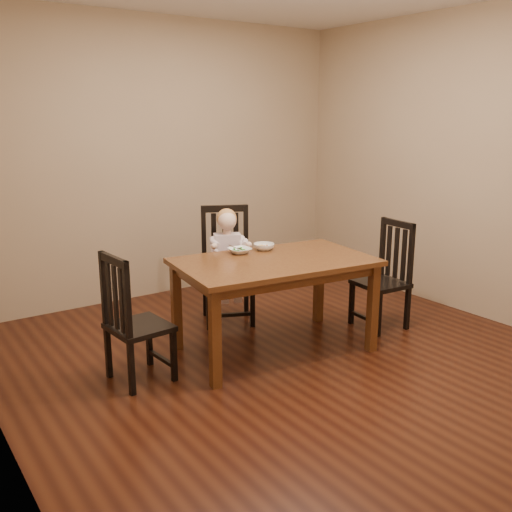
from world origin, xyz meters
TOP-DOWN VIEW (x-y plane):
  - room at (0.00, 0.00)m, footprint 4.01×4.01m
  - dining_table at (0.01, 0.15)m, footprint 1.55×1.04m
  - chair_child at (0.07, 0.94)m, footprint 0.57×0.56m
  - chair_left at (-1.10, 0.26)m, footprint 0.41×0.42m
  - chair_right at (1.10, 0.03)m, footprint 0.41×0.42m
  - toddler at (0.05, 0.89)m, footprint 0.43×0.47m
  - bowl_peas at (-0.10, 0.46)m, footprint 0.18×0.18m
  - bowl_veg at (0.12, 0.45)m, footprint 0.21×0.21m
  - fork at (-0.14, 0.45)m, footprint 0.08×0.11m

SIDE VIEW (x-z plane):
  - chair_left at x=-1.10m, z-range -0.02..0.89m
  - chair_right at x=1.10m, z-range -0.02..0.90m
  - chair_child at x=0.07m, z-range -0.02..0.99m
  - toddler at x=0.05m, z-range 0.36..0.88m
  - dining_table at x=0.01m, z-range 0.28..1.01m
  - bowl_peas at x=-0.10m, z-range 0.73..0.77m
  - bowl_veg at x=0.12m, z-range 0.73..0.78m
  - fork at x=-0.14m, z-range 0.75..0.80m
  - room at x=0.00m, z-range 0.00..2.71m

